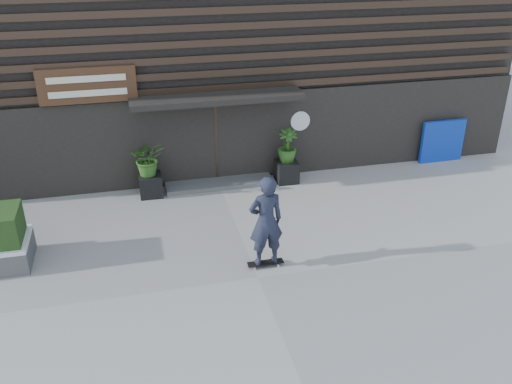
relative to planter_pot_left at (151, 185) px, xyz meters
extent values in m
plane|color=#9C9894|center=(1.90, -4.40, -0.30)|extent=(80.00, 80.00, 0.00)
cube|color=#4E4E4B|center=(1.90, 0.20, -0.24)|extent=(3.00, 0.80, 0.12)
cube|color=black|center=(0.00, 0.00, 0.00)|extent=(0.60, 0.60, 0.60)
imported|color=#2D591E|center=(0.00, 0.00, 0.78)|extent=(0.86, 0.75, 0.96)
cube|color=black|center=(3.80, 0.00, 0.00)|extent=(0.60, 0.60, 0.60)
imported|color=#2D591E|center=(3.80, 0.00, 0.78)|extent=(0.54, 0.54, 0.96)
cube|color=#0D2FAB|center=(8.79, 0.30, 0.35)|extent=(1.39, 0.15, 1.31)
cube|color=black|center=(1.90, 5.60, 3.70)|extent=(18.00, 10.00, 8.00)
cube|color=black|center=(1.90, 0.54, 0.95)|extent=(18.00, 0.12, 2.50)
cube|color=#38281E|center=(1.90, 0.48, 2.40)|extent=(17.60, 0.08, 0.18)
cube|color=#38281E|center=(1.90, 0.48, 2.79)|extent=(17.60, 0.08, 0.18)
cube|color=#38281E|center=(1.90, 0.48, 3.18)|extent=(17.60, 0.08, 0.18)
cube|color=#38281E|center=(1.90, 0.48, 3.58)|extent=(17.60, 0.08, 0.18)
cube|color=#38281E|center=(1.90, 0.48, 3.97)|extent=(17.60, 0.08, 0.18)
cube|color=#38281E|center=(1.90, 0.48, 4.36)|extent=(17.60, 0.08, 0.18)
cube|color=black|center=(1.90, 0.10, 2.25)|extent=(4.50, 1.00, 0.15)
cube|color=black|center=(1.90, 0.70, 0.85)|extent=(2.40, 0.30, 2.30)
cube|color=#38281E|center=(1.90, 0.52, 0.85)|extent=(0.06, 0.10, 2.30)
cube|color=#472B19|center=(-1.30, 0.40, 2.70)|extent=(2.40, 0.10, 0.90)
cube|color=beige|center=(-1.30, 0.33, 2.88)|extent=(1.90, 0.02, 0.16)
cube|color=beige|center=(-1.30, 0.33, 2.52)|extent=(1.90, 0.02, 0.16)
cylinder|color=white|center=(4.30, 0.46, 1.30)|extent=(0.56, 0.03, 0.56)
cube|color=black|center=(2.16, -4.02, -0.21)|extent=(0.78, 0.20, 0.02)
cylinder|color=#ABABA6|center=(1.90, -4.12, -0.27)|extent=(0.06, 0.03, 0.06)
cylinder|color=beige|center=(1.90, -3.92, -0.27)|extent=(0.06, 0.03, 0.06)
cylinder|color=#B2B3AE|center=(2.42, -4.12, -0.27)|extent=(0.06, 0.03, 0.06)
cylinder|color=#AFB0AB|center=(2.42, -3.92, -0.27)|extent=(0.06, 0.03, 0.06)
imported|color=#1A1E2F|center=(2.16, -4.02, 0.81)|extent=(0.78, 0.55, 2.02)
camera|label=1|loc=(-0.35, -13.65, 6.43)|focal=38.80mm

